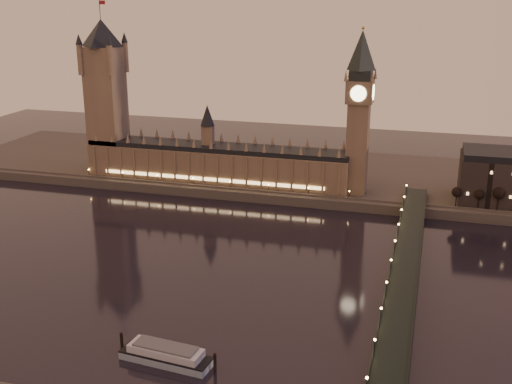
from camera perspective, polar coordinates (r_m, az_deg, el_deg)
ground at (r=320.43m, az=-3.82°, el=-6.61°), size 700.00×700.00×0.00m
far_embankment at (r=463.22m, az=6.55°, el=1.45°), size 560.00×130.00×6.00m
palace_of_westminster at (r=433.74m, az=-3.53°, el=2.97°), size 180.00×26.62×52.00m
victoria_tower at (r=457.38m, az=-13.24°, el=8.95°), size 31.68×31.68×118.00m
big_ben at (r=403.82m, az=9.18°, el=7.82°), size 17.68×17.68×104.00m
westminster_bridge at (r=302.14m, az=12.90°, el=-7.46°), size 13.20×260.00×15.30m
bare_tree_0 at (r=400.96m, az=17.41°, el=0.00°), size 6.18×6.18×12.56m
bare_tree_1 at (r=401.66m, az=19.22°, el=-0.15°), size 6.18×6.18×12.56m
bare_tree_2 at (r=402.76m, az=21.03°, el=-0.30°), size 6.18×6.18×12.56m
moored_barge at (r=245.15m, az=-8.01°, el=-14.12°), size 40.03×13.22×7.37m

